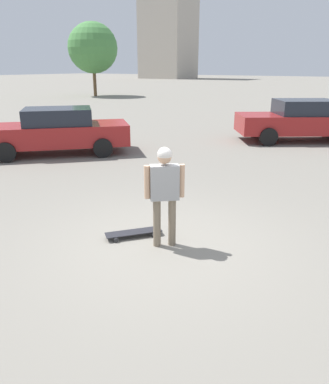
{
  "coord_description": "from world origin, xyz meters",
  "views": [
    {
      "loc": [
        -4.66,
        -3.02,
        2.8
      ],
      "look_at": [
        0.0,
        0.0,
        0.92
      ],
      "focal_mm": 35.0,
      "sensor_mm": 36.0,
      "label": 1
    }
  ],
  "objects_px": {
    "car_parked_far": "(301,120)",
    "car_parked_near": "(56,131)",
    "person": "(164,186)",
    "skateboard": "(134,233)"
  },
  "relations": [
    {
      "from": "car_parked_far",
      "to": "car_parked_near",
      "type": "bearing_deg",
      "value": 12.81
    },
    {
      "from": "car_parked_near",
      "to": "car_parked_far",
      "type": "bearing_deg",
      "value": -178.6
    },
    {
      "from": "car_parked_far",
      "to": "person",
      "type": "bearing_deg",
      "value": 58.04
    },
    {
      "from": "skateboard",
      "to": "car_parked_near",
      "type": "relative_size",
      "value": 0.19
    },
    {
      "from": "person",
      "to": "car_parked_near",
      "type": "height_order",
      "value": "person"
    },
    {
      "from": "person",
      "to": "car_parked_far",
      "type": "height_order",
      "value": "person"
    },
    {
      "from": "skateboard",
      "to": "car_parked_far",
      "type": "height_order",
      "value": "car_parked_far"
    },
    {
      "from": "person",
      "to": "skateboard",
      "type": "xyz_separation_m",
      "value": [
        -0.02,
        0.62,
        -0.94
      ]
    },
    {
      "from": "car_parked_near",
      "to": "skateboard",
      "type": "bearing_deg",
      "value": 102.3
    },
    {
      "from": "person",
      "to": "car_parked_near",
      "type": "relative_size",
      "value": 0.35
    }
  ]
}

